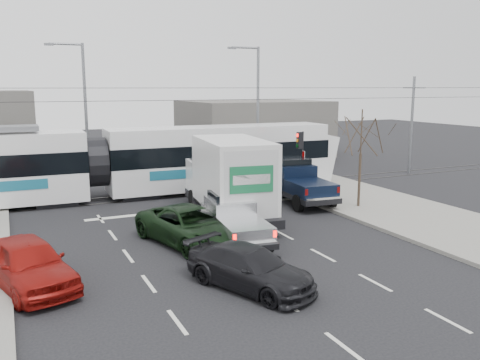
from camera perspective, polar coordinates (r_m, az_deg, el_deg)
name	(u,v)px	position (r m, az deg, el deg)	size (l,w,h in m)	color
ground	(248,240)	(21.28, 0.88, -6.70)	(120.00, 120.00, 0.00)	black
sidewalk_right	(413,215)	(26.30, 18.89, -3.76)	(6.00, 60.00, 0.15)	gray
rails	(175,194)	(30.31, -7.33, -1.57)	(60.00, 1.60, 0.03)	#33302D
building_right	(252,128)	(47.31, 1.41, 5.86)	(12.00, 10.00, 5.00)	#625D59
bare_tree	(361,136)	(26.63, 13.46, 4.81)	(2.40, 2.40, 5.00)	#47382B
traffic_signal	(301,149)	(29.36, 6.81, 3.46)	(0.44, 0.44, 3.60)	black
street_lamp_near	(256,103)	(36.14, 1.76, 8.59)	(2.38, 0.25, 9.00)	slate
street_lamp_far	(83,105)	(34.65, -17.27, 8.06)	(2.38, 0.25, 9.00)	slate
catenary	(173,129)	(29.76, -7.51, 5.74)	(60.00, 0.20, 7.00)	black
tram	(95,164)	(29.29, -15.95, 1.78)	(28.57, 3.49, 5.82)	white
silver_pickup	(234,218)	(21.05, -0.73, -4.25)	(2.40, 5.35, 1.88)	black
box_truck	(229,180)	(24.03, -1.24, 0.04)	(3.67, 8.10, 3.91)	black
navy_pickup	(297,181)	(28.11, 6.38, -0.11)	(2.56, 5.72, 2.34)	black
green_car	(191,226)	(20.57, -5.56, -5.16)	(2.49, 5.41, 1.50)	black
red_car	(28,263)	(17.46, -22.70, -8.63)	(1.90, 4.73, 1.61)	maroon
dark_car	(250,268)	(16.18, 1.12, -9.84)	(1.84, 4.53, 1.32)	black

